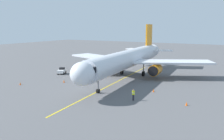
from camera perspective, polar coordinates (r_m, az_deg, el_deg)
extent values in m
plane|color=#565659|center=(53.33, 4.59, -1.58)|extent=(220.00, 220.00, 0.00)
cube|color=yellow|center=(47.12, 0.49, -3.14)|extent=(3.59, 39.88, 0.01)
cylinder|color=silver|center=(51.60, 3.76, 2.65)|extent=(6.63, 34.20, 3.80)
ellipsoid|color=silver|center=(35.47, -6.99, -0.93)|extent=(3.93, 4.29, 3.61)
cone|color=silver|center=(69.05, 9.37, 4.48)|extent=(3.66, 3.28, 3.42)
cube|color=black|center=(36.55, -5.85, 0.30)|extent=(3.35, 1.86, 0.90)
cube|color=silver|center=(52.88, 13.89, 1.90)|extent=(17.56, 12.33, 0.36)
cylinder|color=orange|center=(51.09, 10.22, 0.04)|extent=(2.58, 3.58, 2.30)
cylinder|color=black|center=(49.43, 9.69, -0.28)|extent=(2.11, 0.38, 2.10)
cube|color=silver|center=(58.55, -2.71, 2.98)|extent=(17.83, 10.01, 0.36)
cylinder|color=orange|center=(55.14, -1.51, 0.96)|extent=(2.58, 3.58, 2.30)
cylinder|color=black|center=(53.60, -2.34, 0.68)|extent=(2.11, 0.38, 2.10)
cube|color=orange|center=(65.89, 8.75, 7.54)|extent=(0.76, 4.81, 7.20)
cube|color=silver|center=(65.01, 11.31, 4.59)|extent=(6.83, 4.69, 0.24)
cube|color=silver|center=(66.81, 5.96, 4.89)|extent=(6.78, 3.80, 0.24)
cylinder|color=slate|center=(39.94, -3.34, -3.07)|extent=(0.24, 0.24, 2.77)
cylinder|color=black|center=(40.29, -3.32, -4.99)|extent=(0.51, 0.74, 0.70)
cylinder|color=slate|center=(53.87, 7.48, 0.58)|extent=(0.24, 0.24, 2.77)
cylinder|color=black|center=(54.12, 7.44, -0.87)|extent=(0.54, 1.13, 1.10)
cylinder|color=slate|center=(55.63, 2.37, 0.97)|extent=(0.24, 0.24, 2.77)
cylinder|color=black|center=(55.87, 2.36, -0.43)|extent=(0.54, 1.13, 1.10)
cylinder|color=#23232D|center=(36.44, 5.07, -6.53)|extent=(0.26, 0.26, 0.88)
cube|color=#D8EA19|center=(36.23, 5.09, -5.41)|extent=(0.45, 0.41, 0.60)
cube|color=silver|center=(36.23, 5.09, -5.41)|extent=(0.47, 0.43, 0.10)
sphere|color=#9E7051|center=(36.12, 5.10, -4.76)|extent=(0.22, 0.22, 0.22)
cube|color=white|center=(57.25, -11.85, -0.28)|extent=(2.26, 2.70, 0.70)
cube|color=black|center=(57.42, -11.77, 0.36)|extent=(1.36, 1.25, 0.50)
cylinder|color=black|center=(56.36, -11.48, -0.80)|extent=(0.46, 0.65, 0.60)
cylinder|color=black|center=(56.79, -12.72, -0.76)|extent=(0.46, 0.65, 0.60)
cylinder|color=black|center=(57.85, -10.97, -0.50)|extent=(0.46, 0.65, 0.60)
cylinder|color=black|center=(58.27, -12.18, -0.46)|extent=(0.46, 0.65, 0.60)
cone|color=#F2590F|center=(48.57, -11.33, -2.61)|extent=(0.32, 0.32, 0.55)
cone|color=#F2590F|center=(35.62, 17.28, -7.65)|extent=(0.32, 0.32, 0.55)
cone|color=#F2590F|center=(48.88, -20.94, -3.02)|extent=(0.32, 0.32, 0.55)
cone|color=#F2590F|center=(41.45, 9.82, -4.79)|extent=(0.32, 0.32, 0.55)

